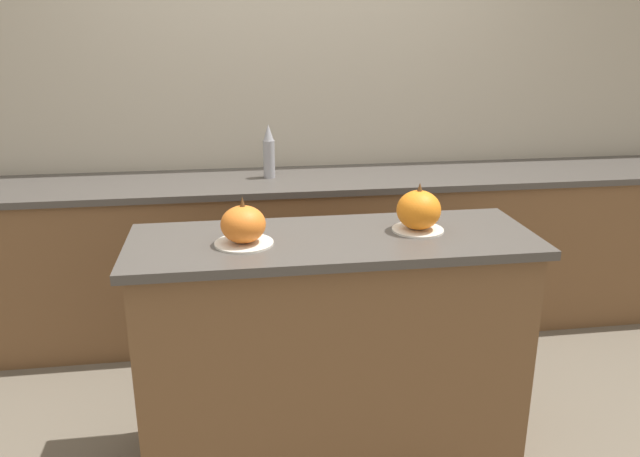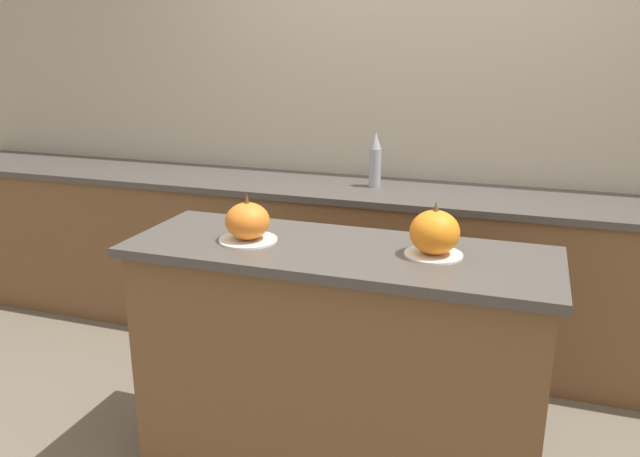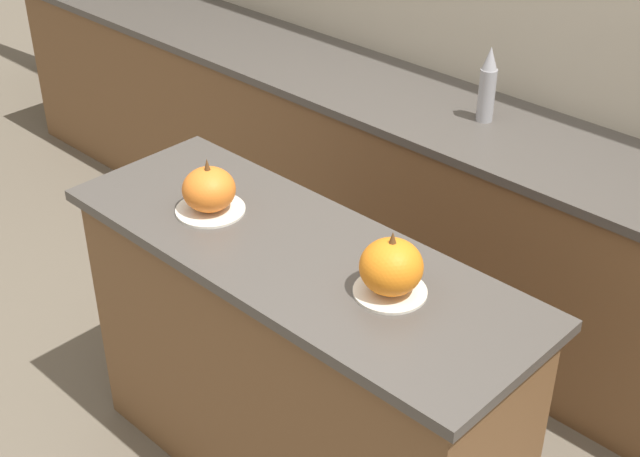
# 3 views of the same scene
# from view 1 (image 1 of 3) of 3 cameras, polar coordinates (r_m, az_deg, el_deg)

# --- Properties ---
(ground_plane) EXTENTS (12.00, 12.00, 0.00)m
(ground_plane) POSITION_cam_1_polar(r_m,az_deg,el_deg) (2.82, 1.11, -19.41)
(ground_plane) COLOR #665B4C
(wall_back) EXTENTS (8.00, 0.06, 2.50)m
(wall_back) POSITION_cam_1_polar(r_m,az_deg,el_deg) (3.72, -2.59, 10.97)
(wall_back) COLOR #B2A893
(wall_back) RESTS_ON ground_plane
(kitchen_island) EXTENTS (1.55, 0.55, 0.95)m
(kitchen_island) POSITION_cam_1_polar(r_m,az_deg,el_deg) (2.55, 1.18, -10.87)
(kitchen_island) COLOR brown
(kitchen_island) RESTS_ON ground_plane
(back_counter) EXTENTS (6.00, 0.60, 0.91)m
(back_counter) POSITION_cam_1_polar(r_m,az_deg,el_deg) (3.59, -1.86, -2.38)
(back_counter) COLOR brown
(back_counter) RESTS_ON ground_plane
(pumpkin_cake_left) EXTENTS (0.22, 0.22, 0.18)m
(pumpkin_cake_left) POSITION_cam_1_polar(r_m,az_deg,el_deg) (2.28, -7.03, 0.23)
(pumpkin_cake_left) COLOR silver
(pumpkin_cake_left) RESTS_ON kitchen_island
(pumpkin_cake_right) EXTENTS (0.20, 0.20, 0.19)m
(pumpkin_cake_right) POSITION_cam_1_polar(r_m,az_deg,el_deg) (2.43, 9.01, 1.57)
(pumpkin_cake_right) COLOR silver
(pumpkin_cake_right) RESTS_ON kitchen_island
(bottle_tall) EXTENTS (0.06, 0.06, 0.30)m
(bottle_tall) POSITION_cam_1_polar(r_m,az_deg,el_deg) (3.45, -4.70, 6.96)
(bottle_tall) COLOR #99999E
(bottle_tall) RESTS_ON back_counter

